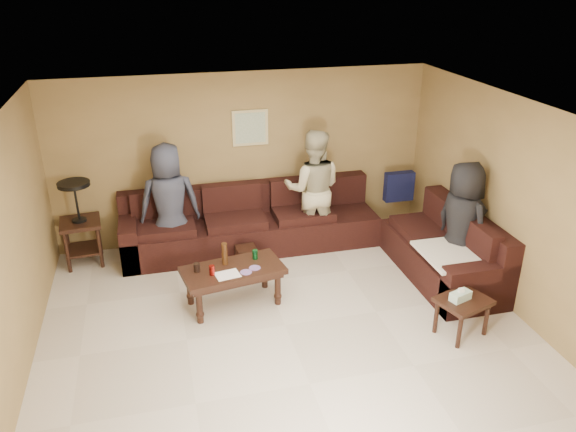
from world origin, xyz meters
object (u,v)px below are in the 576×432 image
object	(u,v)px
end_table_left	(80,222)
person_left	(170,203)
side_table_right	(463,304)
person_middle	(313,189)
person_right	(461,224)
waste_bin	(247,258)
coffee_table	(233,274)
sectional_sofa	(315,237)

from	to	relation	value
end_table_left	person_left	bearing A→B (deg)	-8.18
side_table_right	person_left	size ratio (longest dim) A/B	0.39
end_table_left	person_middle	bearing A→B (deg)	-3.69
person_right	waste_bin	bearing A→B (deg)	53.27
person_left	person_right	bearing A→B (deg)	154.99
person_left	person_right	distance (m)	3.88
coffee_table	person_left	bearing A→B (deg)	114.74
coffee_table	side_table_right	distance (m)	2.68
person_middle	person_left	bearing A→B (deg)	15.86
sectional_sofa	person_middle	bearing A→B (deg)	78.63
waste_bin	person_left	size ratio (longest dim) A/B	0.19
end_table_left	person_right	bearing A→B (deg)	-19.71
waste_bin	coffee_table	bearing A→B (deg)	-110.44
person_middle	person_right	distance (m)	2.14
person_left	sectional_sofa	bearing A→B (deg)	164.84
sectional_sofa	side_table_right	bearing A→B (deg)	-63.59
side_table_right	person_left	bearing A→B (deg)	139.09
person_middle	person_right	xyz separation A→B (m)	(1.52, -1.50, -0.05)
sectional_sofa	waste_bin	world-z (taller)	sectional_sofa
waste_bin	end_table_left	bearing A→B (deg)	161.70
side_table_right	coffee_table	bearing A→B (deg)	152.61
waste_bin	person_middle	bearing A→B (deg)	24.94
sectional_sofa	coffee_table	size ratio (longest dim) A/B	3.61
person_left	end_table_left	bearing A→B (deg)	-9.85
coffee_table	person_middle	world-z (taller)	person_middle
side_table_right	waste_bin	distance (m)	2.94
coffee_table	person_middle	size ratio (longest dim) A/B	0.73
end_table_left	waste_bin	bearing A→B (deg)	-18.30
coffee_table	waste_bin	world-z (taller)	coffee_table
side_table_right	person_right	size ratio (longest dim) A/B	0.40
coffee_table	side_table_right	world-z (taller)	coffee_table
person_right	end_table_left	bearing A→B (deg)	54.42
waste_bin	person_middle	distance (m)	1.40
side_table_right	end_table_left	bearing A→B (deg)	146.62
end_table_left	person_right	size ratio (longest dim) A/B	0.73
sectional_sofa	end_table_left	size ratio (longest dim) A/B	3.85
end_table_left	person_left	world-z (taller)	person_left
sectional_sofa	side_table_right	size ratio (longest dim) A/B	7.01
sectional_sofa	person_left	bearing A→B (deg)	166.50
sectional_sofa	person_middle	xyz separation A→B (m)	(0.09, 0.43, 0.55)
sectional_sofa	person_middle	distance (m)	0.71
coffee_table	end_table_left	distance (m)	2.43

